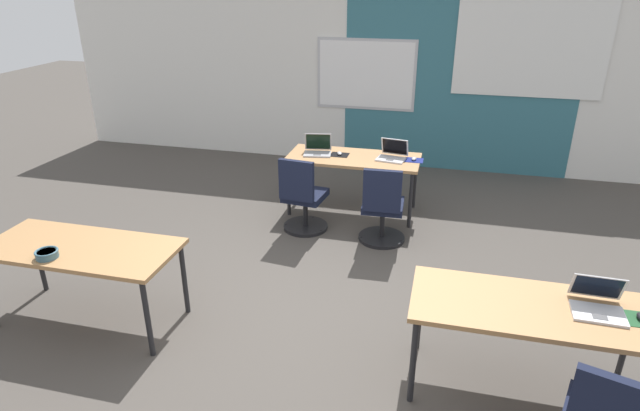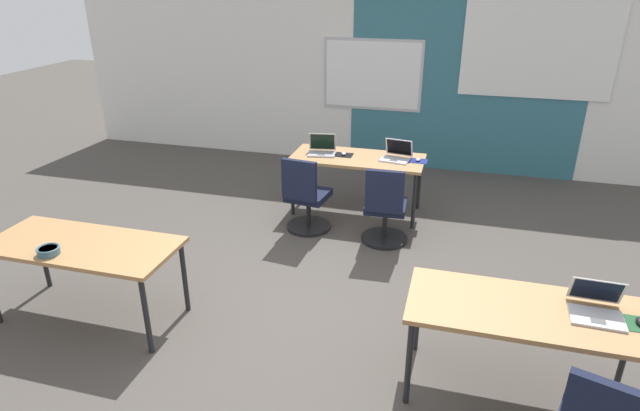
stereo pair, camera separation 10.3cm
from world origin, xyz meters
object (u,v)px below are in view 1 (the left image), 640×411
object	(u,v)px
mouse_far_left	(340,153)
desk_near_left	(81,253)
chair_far_right	(382,212)
laptop_far_left	(318,150)
chair_far_left	(303,201)
snack_bowl	(47,254)
desk_near_right	(530,313)
desk_far_center	(353,161)
laptop_near_right_end	(598,304)
laptop_far_right	(392,155)
mouse_far_right	(414,159)

from	to	relation	value
mouse_far_left	desk_near_left	bearing A→B (deg)	-119.06
chair_far_right	laptop_far_left	world-z (taller)	laptop_far_left
chair_far_left	snack_bowl	bearing A→B (deg)	65.38
desk_near_right	mouse_far_left	world-z (taller)	mouse_far_left
desk_near_left	snack_bowl	world-z (taller)	snack_bowl
desk_near_right	desk_far_center	bearing A→B (deg)	122.01
laptop_near_right_end	desk_near_right	bearing A→B (deg)	-171.10
desk_near_left	laptop_near_right_end	size ratio (longest dim) A/B	4.71
chair_far_left	chair_far_right	bearing A→B (deg)	-177.70
laptop_far_right	chair_far_left	bearing A→B (deg)	-131.97
chair_far_left	desk_near_right	bearing A→B (deg)	142.94
mouse_far_left	snack_bowl	bearing A→B (deg)	-119.05
mouse_far_left	chair_far_left	xyz separation A→B (m)	(-0.27, -0.72, -0.36)
desk_far_center	laptop_far_right	size ratio (longest dim) A/B	4.27
chair_far_right	mouse_far_left	xyz separation A→B (m)	(-0.65, 0.79, 0.36)
chair_far_left	snack_bowl	distance (m)	2.76
chair_far_left	laptop_far_left	bearing A→B (deg)	-82.87
desk_near_right	mouse_far_right	size ratio (longest dim) A/B	15.18
laptop_far_right	laptop_far_left	distance (m)	0.92
laptop_far_left	laptop_far_right	bearing A→B (deg)	-8.58
desk_far_center	snack_bowl	distance (m)	3.56
desk_far_center	chair_far_right	distance (m)	0.94
laptop_far_right	laptop_far_left	world-z (taller)	laptop_far_left
laptop_far_left	snack_bowl	world-z (taller)	laptop_far_left
desk_near_left	mouse_far_right	world-z (taller)	mouse_far_right
desk_near_left	snack_bowl	bearing A→B (deg)	-118.93
chair_far_right	laptop_far_left	bearing A→B (deg)	-42.55
desk_near_left	laptop_far_right	distance (m)	3.60
desk_near_left	laptop_far_left	xyz separation A→B (m)	(1.30, 2.82, 0.11)
laptop_far_left	chair_far_left	distance (m)	0.81
desk_near_left	desk_far_center	bearing A→B (deg)	57.99
desk_far_center	laptop_near_right_end	bearing A→B (deg)	-51.81
desk_near_left	chair_far_left	size ratio (longest dim) A/B	1.74
chair_far_right	laptop_near_right_end	distance (m)	2.64
desk_far_center	mouse_far_right	xyz separation A→B (m)	(0.72, 0.04, 0.08)
mouse_far_right	laptop_far_left	xyz separation A→B (m)	(-1.18, -0.03, 0.03)
laptop_far_right	desk_far_center	bearing A→B (deg)	-165.76
desk_far_center	chair_far_right	world-z (taller)	chair_far_right
mouse_far_right	desk_far_center	bearing A→B (deg)	-176.56
desk_near_right	laptop_far_right	distance (m)	3.12
chair_far_right	chair_far_left	size ratio (longest dim) A/B	1.00
laptop_far_right	laptop_near_right_end	distance (m)	3.26
laptop_far_right	chair_far_left	world-z (taller)	laptop_far_right
chair_far_right	chair_far_left	bearing A→B (deg)	-7.08
snack_bowl	laptop_far_right	bearing A→B (deg)	52.65
chair_far_right	laptop_near_right_end	size ratio (longest dim) A/B	2.71
mouse_far_right	snack_bowl	distance (m)	4.02
desk_near_left	chair_far_left	distance (m)	2.50
chair_far_right	desk_near_right	bearing A→B (deg)	119.44
laptop_near_right_end	snack_bowl	xyz separation A→B (m)	(-4.04, -0.28, -0.01)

